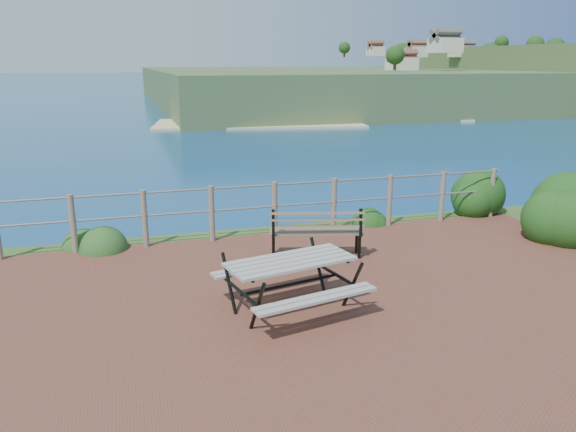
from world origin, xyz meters
The scene contains 10 objects.
ground centered at (0.00, 0.00, 0.00)m, with size 10.00×7.00×0.12m, color brown.
ocean centered at (0.00, 200.00, 0.00)m, with size 1200.00×1200.00×0.00m, color #165984.
safety_railing centered at (0.00, 3.35, 0.57)m, with size 9.40×0.10×1.00m.
distant_bay centered at (173.07, 202.61, -1.52)m, with size 290.00×232.36×24.00m.
picnic_table centered at (-0.64, 0.20, 0.44)m, with size 1.71×1.37×0.68m.
park_bench centered at (0.35, 2.07, 0.56)m, with size 1.55×0.74×0.85m.
shrub_right_front centered at (5.05, 1.80, 0.00)m, with size 1.38×1.38×1.97m, color #194013.
shrub_right_edge centered at (4.62, 3.64, 0.00)m, with size 1.10×1.10×1.57m, color #194013.
shrub_lip_west centered at (-3.19, 3.65, 0.00)m, with size 0.83×0.83×0.60m, color #22551F.
shrub_lip_east centered at (2.13, 3.70, 0.00)m, with size 0.71×0.71×0.42m, color #194013.
Camera 1 is at (-2.56, -6.17, 3.12)m, focal length 35.00 mm.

